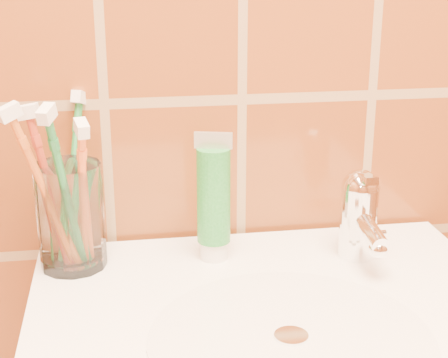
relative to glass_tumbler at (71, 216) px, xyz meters
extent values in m
cylinder|color=silver|center=(0.23, -0.21, -0.07)|extent=(0.30, 0.30, 0.00)
cylinder|color=white|center=(0.23, -0.21, -0.06)|extent=(0.04, 0.04, 0.00)
cylinder|color=white|center=(0.00, 0.00, 0.00)|extent=(0.09, 0.09, 0.14)
cylinder|color=white|center=(0.18, -0.01, -0.06)|extent=(0.04, 0.04, 0.02)
cylinder|color=#1C7828|center=(0.18, -0.01, 0.02)|extent=(0.04, 0.04, 0.12)
cube|color=beige|center=(0.18, -0.01, 0.09)|extent=(0.05, 0.01, 0.02)
cylinder|color=white|center=(0.37, -0.03, -0.02)|extent=(0.05, 0.05, 0.09)
sphere|color=white|center=(0.37, -0.03, 0.03)|extent=(0.05, 0.05, 0.05)
cylinder|color=white|center=(0.37, -0.07, -0.01)|extent=(0.02, 0.09, 0.03)
cube|color=white|center=(0.37, -0.04, 0.05)|extent=(0.02, 0.06, 0.01)
camera|label=1|loc=(0.07, -0.82, 0.32)|focal=55.00mm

